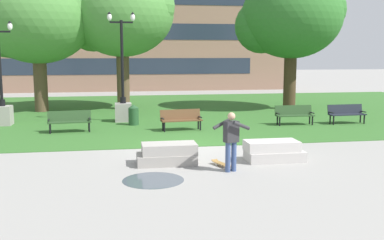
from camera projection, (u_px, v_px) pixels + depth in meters
name	position (u px, v px, depth m)	size (l,w,h in m)	color
ground_plane	(190.00, 147.00, 16.18)	(140.00, 140.00, 0.00)	gray
grass_lawn	(163.00, 111.00, 25.94)	(40.00, 20.00, 0.02)	#336628
concrete_block_center	(168.00, 154.00, 13.68)	(1.81, 0.90, 0.64)	#9E9991
concrete_block_left	(273.00, 151.00, 14.10)	(1.84, 0.90, 0.64)	#BCB7B2
person_skateboarder	(231.00, 138.00, 12.72)	(1.04, 0.62, 1.71)	#384C7A
skateboard	(223.00, 164.00, 13.34)	(0.56, 1.02, 0.14)	olive
puddle	(153.00, 180.00, 11.97)	(1.65, 1.65, 0.01)	#47515B
park_bench_near_left	(346.00, 113.00, 21.40)	(1.82, 0.61, 0.90)	#1E232D
park_bench_near_right	(181.00, 118.00, 19.53)	(1.85, 0.72, 0.90)	brown
park_bench_far_left	(294.00, 114.00, 21.05)	(1.80, 0.55, 0.90)	#284723
park_bench_far_right	(70.00, 120.00, 19.08)	(1.85, 0.71, 0.90)	#284723
lamp_post_right	(123.00, 100.00, 21.97)	(1.32, 0.80, 5.29)	gray
lamp_post_left	(2.00, 104.00, 20.83)	(1.32, 0.80, 4.80)	gray
tree_far_right	(291.00, 17.00, 26.25)	(6.17, 5.88, 8.00)	#42301E
tree_far_left	(36.00, 17.00, 25.15)	(6.61, 6.30, 8.08)	brown
tree_near_left	(120.00, 14.00, 26.23)	(6.43, 6.13, 8.31)	brown
trash_bin	(134.00, 115.00, 20.97)	(0.49, 0.49, 0.96)	#234C28
building_facade_distant	(118.00, 24.00, 38.83)	(31.47, 1.03, 11.61)	#8E6B56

